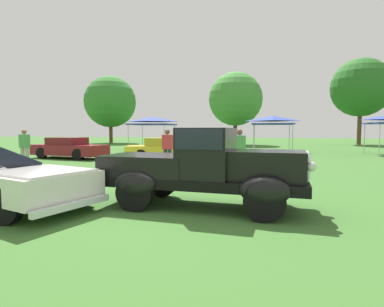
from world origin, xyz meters
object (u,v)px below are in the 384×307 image
at_px(feature_pickup_truck, 204,167).
at_px(show_car_yellow, 166,149).
at_px(show_car_burgundy, 69,148).
at_px(spectator_between_cars, 25,147).
at_px(neighbor_convertible, 12,180).
at_px(spectator_far_side, 167,148).
at_px(spectator_near_truck, 239,151).
at_px(canopy_tent_left_field, 152,120).
at_px(canopy_tent_center_field, 272,120).

distance_m(feature_pickup_truck, show_car_yellow, 10.42).
bearing_deg(feature_pickup_truck, show_car_burgundy, 135.74).
xyz_separation_m(show_car_yellow, spectator_between_cars, (-5.22, -4.31, 0.31)).
xyz_separation_m(neighbor_convertible, spectator_far_side, (1.41, 6.74, 0.34)).
height_order(spectator_near_truck, spectator_between_cars, same).
bearing_deg(spectator_far_side, neighbor_convertible, -101.84).
relative_size(show_car_burgundy, spectator_far_side, 2.79).
distance_m(spectator_between_cars, canopy_tent_left_field, 12.34).
xyz_separation_m(feature_pickup_truck, canopy_tent_left_field, (-7.50, 17.49, 1.56)).
distance_m(show_car_yellow, canopy_tent_left_field, 8.81).
distance_m(spectator_near_truck, canopy_tent_left_field, 15.10).
height_order(feature_pickup_truck, neighbor_convertible, feature_pickup_truck).
bearing_deg(spectator_between_cars, neighbor_convertible, -50.80).
height_order(neighbor_convertible, show_car_yellow, neighbor_convertible).
distance_m(spectator_far_side, canopy_tent_left_field, 12.71).
bearing_deg(feature_pickup_truck, canopy_tent_left_field, 113.22).
relative_size(spectator_near_truck, canopy_tent_left_field, 0.52).
distance_m(spectator_near_truck, spectator_between_cars, 9.56).
height_order(spectator_between_cars, canopy_tent_left_field, canopy_tent_left_field).
xyz_separation_m(spectator_between_cars, canopy_tent_left_field, (1.62, 12.14, 1.51)).
xyz_separation_m(feature_pickup_truck, show_car_burgundy, (-9.76, 9.51, -0.27)).
distance_m(neighbor_convertible, spectator_far_side, 6.90).
bearing_deg(spectator_near_truck, spectator_far_side, 159.69).
bearing_deg(show_car_burgundy, spectator_far_side, -27.17).
distance_m(spectator_far_side, canopy_tent_center_field, 12.86).
relative_size(neighbor_convertible, show_car_yellow, 0.99).
distance_m(show_car_burgundy, show_car_yellow, 5.86).
bearing_deg(canopy_tent_center_field, show_car_yellow, -125.92).
bearing_deg(spectator_near_truck, neighbor_convertible, -128.42).
relative_size(spectator_near_truck, spectator_far_side, 1.00).
height_order(neighbor_convertible, show_car_burgundy, neighbor_convertible).
xyz_separation_m(feature_pickup_truck, spectator_near_truck, (0.42, 4.72, 0.05)).
relative_size(show_car_yellow, spectator_far_side, 2.70).
bearing_deg(neighbor_convertible, canopy_tent_left_field, 100.69).
height_order(feature_pickup_truck, show_car_burgundy, feature_pickup_truck).
bearing_deg(spectator_between_cars, spectator_near_truck, -3.74).
relative_size(show_car_burgundy, canopy_tent_left_field, 1.44).
distance_m(show_car_burgundy, spectator_between_cars, 4.23).
relative_size(show_car_burgundy, spectator_between_cars, 2.79).
bearing_deg(neighbor_convertible, feature_pickup_truck, 12.48).
relative_size(feature_pickup_truck, show_car_yellow, 0.98).
relative_size(neighbor_convertible, canopy_tent_left_field, 1.38).
bearing_deg(spectator_far_side, canopy_tent_left_field, 112.75).
height_order(show_car_burgundy, show_car_yellow, same).
bearing_deg(spectator_far_side, show_car_yellow, 108.60).
distance_m(feature_pickup_truck, canopy_tent_center_field, 17.94).
bearing_deg(show_car_burgundy, feature_pickup_truck, -44.26).
xyz_separation_m(spectator_between_cars, canopy_tent_center_field, (11.09, 12.42, 1.51)).
bearing_deg(canopy_tent_left_field, feature_pickup_truck, -66.78).
height_order(feature_pickup_truck, canopy_tent_center_field, canopy_tent_center_field).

